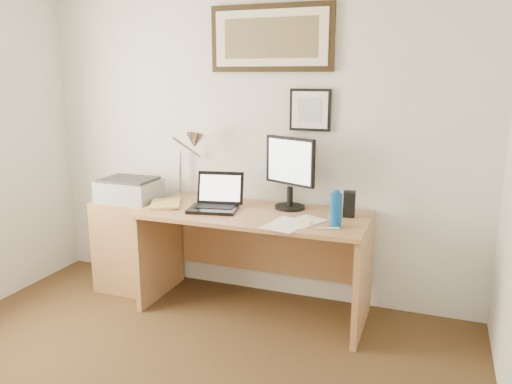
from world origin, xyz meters
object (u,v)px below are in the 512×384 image
at_px(lcd_monitor, 290,169).
at_px(laptop, 216,201).
at_px(desk, 258,240).
at_px(water_bottle, 336,210).
at_px(printer, 129,190).
at_px(book, 151,204).
at_px(side_cabinet, 132,244).

bearing_deg(lcd_monitor, laptop, -158.13).
bearing_deg(desk, water_bottle, -21.05).
xyz_separation_m(water_bottle, printer, (-1.68, 0.20, -0.04)).
bearing_deg(book, laptop, 9.32).
bearing_deg(lcd_monitor, printer, -174.26).
relative_size(side_cabinet, laptop, 1.92).
xyz_separation_m(water_bottle, lcd_monitor, (-0.40, 0.33, 0.18)).
relative_size(side_cabinet, lcd_monitor, 1.40).
distance_m(water_bottle, book, 1.39).
bearing_deg(water_bottle, laptop, 171.72).
relative_size(book, laptop, 0.77).
relative_size(lcd_monitor, printer, 1.18).
height_order(water_bottle, book, water_bottle).
bearing_deg(water_bottle, printer, 173.17).
height_order(desk, laptop, laptop).
distance_m(water_bottle, lcd_monitor, 0.55).
distance_m(water_bottle, desk, 0.74).
relative_size(side_cabinet, desk, 0.46).
relative_size(book, printer, 0.66).
xyz_separation_m(book, desk, (0.78, 0.18, -0.25)).
bearing_deg(desk, side_cabinet, -178.11).
bearing_deg(printer, lcd_monitor, 5.74).
xyz_separation_m(side_cabinet, desk, (1.07, 0.04, 0.15)).
relative_size(water_bottle, laptop, 0.58).
bearing_deg(laptop, book, -170.68).
height_order(laptop, printer, laptop).
bearing_deg(water_bottle, lcd_monitor, 140.85).
height_order(side_cabinet, printer, printer).
bearing_deg(side_cabinet, book, -27.03).
bearing_deg(laptop, printer, 174.84).
xyz_separation_m(side_cabinet, book, (0.29, -0.15, 0.40)).
distance_m(side_cabinet, book, 0.51).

